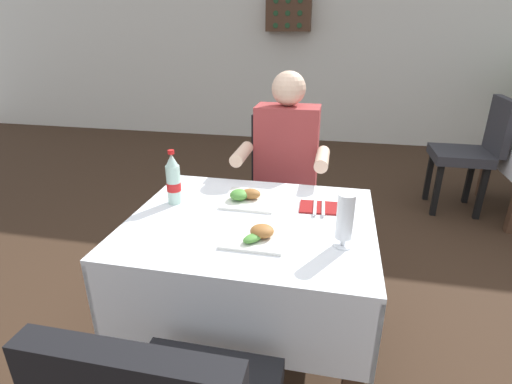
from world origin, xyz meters
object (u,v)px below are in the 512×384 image
(plate_near_camera, at_px, (257,235))
(beer_glass_left, at_px, (345,220))
(chair_far_diner_seat, at_px, (280,187))
(background_chair_left, at_px, (473,148))
(seated_diner_far, at_px, (285,169))
(main_dining_table, at_px, (251,255))
(plate_far_diner, at_px, (248,197))
(napkin_cutlery_set, at_px, (319,207))
(wall_bottle_rack, at_px, (289,13))
(cola_bottle_primary, at_px, (173,180))

(plate_near_camera, distance_m, beer_glass_left, 0.33)
(chair_far_diner_seat, distance_m, background_chair_left, 1.85)
(seated_diner_far, relative_size, beer_glass_left, 6.14)
(main_dining_table, relative_size, plate_near_camera, 4.34)
(seated_diner_far, distance_m, beer_glass_left, 0.93)
(main_dining_table, height_order, plate_far_diner, plate_far_diner)
(background_chair_left, bearing_deg, plate_far_diner, -129.37)
(napkin_cutlery_set, bearing_deg, chair_far_diner_seat, 112.37)
(wall_bottle_rack, bearing_deg, chair_far_diner_seat, -82.94)
(seated_diner_far, bearing_deg, plate_near_camera, -88.98)
(plate_near_camera, xyz_separation_m, napkin_cutlery_set, (0.21, 0.32, -0.01))
(chair_far_diner_seat, xyz_separation_m, seated_diner_far, (0.04, -0.11, 0.16))
(plate_near_camera, height_order, napkin_cutlery_set, plate_near_camera)
(seated_diner_far, bearing_deg, background_chair_left, 42.50)
(chair_far_diner_seat, height_order, wall_bottle_rack, wall_bottle_rack)
(main_dining_table, xyz_separation_m, seated_diner_far, (0.04, 0.71, 0.15))
(main_dining_table, bearing_deg, cola_bottle_primary, 166.61)
(napkin_cutlery_set, bearing_deg, seated_diner_far, 112.48)
(beer_glass_left, height_order, background_chair_left, background_chair_left)
(plate_near_camera, bearing_deg, seated_diner_far, 91.02)
(chair_far_diner_seat, distance_m, napkin_cutlery_set, 0.74)
(main_dining_table, height_order, background_chair_left, background_chair_left)
(plate_near_camera, relative_size, background_chair_left, 0.24)
(cola_bottle_primary, bearing_deg, background_chair_left, 46.39)
(main_dining_table, xyz_separation_m, background_chair_left, (1.44, 1.99, -0.01))
(plate_near_camera, distance_m, plate_far_diner, 0.35)
(wall_bottle_rack, bearing_deg, main_dining_table, -84.40)
(seated_diner_far, distance_m, napkin_cutlery_set, 0.60)
(background_chair_left, bearing_deg, plate_near_camera, -122.71)
(main_dining_table, height_order, cola_bottle_primary, cola_bottle_primary)
(chair_far_diner_seat, distance_m, wall_bottle_rack, 3.33)
(plate_near_camera, bearing_deg, cola_bottle_primary, 150.45)
(plate_far_diner, xyz_separation_m, cola_bottle_primary, (-0.32, -0.08, 0.09))
(main_dining_table, relative_size, wall_bottle_rack, 1.80)
(plate_far_diner, xyz_separation_m, napkin_cutlery_set, (0.33, -0.01, -0.01))
(plate_near_camera, relative_size, cola_bottle_primary, 0.94)
(plate_near_camera, distance_m, cola_bottle_primary, 0.51)
(plate_far_diner, height_order, beer_glass_left, beer_glass_left)
(seated_diner_far, distance_m, wall_bottle_rack, 3.39)
(chair_far_diner_seat, bearing_deg, main_dining_table, -90.00)
(plate_near_camera, distance_m, napkin_cutlery_set, 0.38)
(napkin_cutlery_set, bearing_deg, beer_glass_left, -71.72)
(seated_diner_far, height_order, plate_near_camera, seated_diner_far)
(seated_diner_far, bearing_deg, napkin_cutlery_set, -67.52)
(plate_near_camera, xyz_separation_m, plate_far_diner, (-0.11, 0.33, 0.00))
(chair_far_diner_seat, xyz_separation_m, beer_glass_left, (0.37, -0.97, 0.29))
(plate_near_camera, height_order, background_chair_left, background_chair_left)
(plate_far_diner, bearing_deg, seated_diner_far, 79.80)
(plate_near_camera, relative_size, napkin_cutlery_set, 1.21)
(cola_bottle_primary, bearing_deg, napkin_cutlery_set, 6.50)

